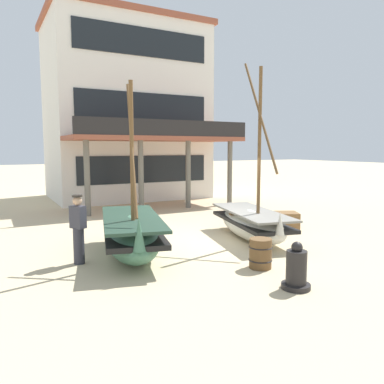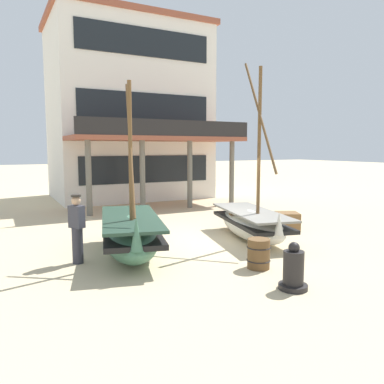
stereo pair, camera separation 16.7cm
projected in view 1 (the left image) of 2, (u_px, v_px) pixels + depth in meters
name	position (u px, v px, depth m)	size (l,w,h in m)	color
ground_plane	(208.00, 242.00, 11.39)	(120.00, 120.00, 0.00)	#CCB78E
fishing_boat_near_left	(132.00, 234.00, 9.84)	(2.33, 4.13, 4.44)	#427056
fishing_boat_centre_large	(251.00, 222.00, 11.72)	(2.10, 3.96, 5.41)	silver
fisherman_by_hull	(78.00, 230.00, 9.15)	(0.38, 0.42, 1.68)	#33333D
capstan_winch	(296.00, 270.00, 7.56)	(0.58, 0.58, 0.96)	black
wooden_barrel	(260.00, 253.00, 8.87)	(0.56, 0.56, 0.70)	brown
cargo_crate	(287.00, 221.00, 13.04)	(0.73, 0.73, 0.60)	brown
harbor_building_main	(126.00, 112.00, 21.44)	(8.49, 8.81, 9.67)	white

